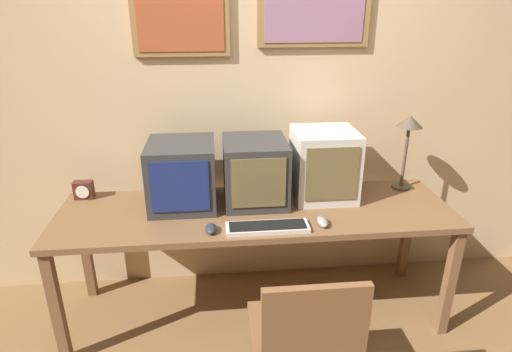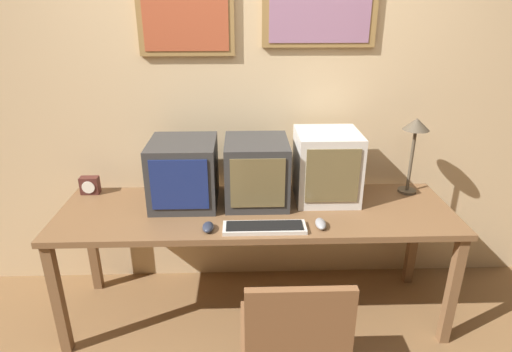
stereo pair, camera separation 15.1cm
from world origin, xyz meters
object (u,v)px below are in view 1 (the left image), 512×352
(monitor_center, at_px, (255,171))
(desk_lamp, at_px, (409,131))
(monitor_right, at_px, (324,164))
(keyboard_main, at_px, (267,227))
(mouse_near_keyboard, at_px, (323,222))
(monitor_left, at_px, (182,174))
(desk_clock, at_px, (84,190))
(mouse_far_corner, at_px, (211,229))

(monitor_center, xyz_separation_m, desk_lamp, (0.97, 0.09, 0.20))
(monitor_center, relative_size, monitor_right, 0.97)
(monitor_right, height_order, keyboard_main, monitor_right)
(mouse_near_keyboard, relative_size, desk_lamp, 0.24)
(keyboard_main, xyz_separation_m, mouse_near_keyboard, (0.31, 0.02, 0.01))
(monitor_left, distance_m, mouse_near_keyboard, 0.86)
(keyboard_main, distance_m, desk_clock, 1.19)
(monitor_left, distance_m, monitor_right, 0.86)
(desk_clock, height_order, desk_lamp, desk_lamp)
(monitor_right, height_order, mouse_near_keyboard, monitor_right)
(mouse_near_keyboard, relative_size, desk_clock, 1.03)
(mouse_near_keyboard, bearing_deg, monitor_left, 156.17)
(mouse_near_keyboard, height_order, desk_lamp, desk_lamp)
(desk_clock, bearing_deg, monitor_left, -13.04)
(monitor_center, distance_m, monitor_right, 0.42)
(monitor_left, xyz_separation_m, mouse_far_corner, (0.16, -0.36, -0.17))
(monitor_center, bearing_deg, keyboard_main, -85.23)
(monitor_right, relative_size, desk_lamp, 0.87)
(desk_lamp, bearing_deg, desk_clock, 178.80)
(monitor_right, bearing_deg, keyboard_main, -135.40)
(monitor_center, xyz_separation_m, monitor_right, (0.42, 0.02, 0.02))
(monitor_left, relative_size, desk_clock, 3.64)
(monitor_right, bearing_deg, desk_clock, 175.67)
(monitor_center, bearing_deg, desk_clock, 172.76)
(monitor_right, xyz_separation_m, keyboard_main, (-0.39, -0.39, -0.20))
(keyboard_main, distance_m, mouse_near_keyboard, 0.31)
(desk_lamp, bearing_deg, mouse_near_keyboard, -145.17)
(desk_clock, bearing_deg, monitor_center, -7.24)
(monitor_right, distance_m, desk_lamp, 0.58)
(monitor_right, relative_size, mouse_near_keyboard, 3.61)
(mouse_far_corner, relative_size, desk_lamp, 0.22)
(monitor_right, relative_size, mouse_far_corner, 4.01)
(keyboard_main, relative_size, mouse_far_corner, 4.23)
(monitor_left, relative_size, monitor_right, 0.98)
(mouse_near_keyboard, bearing_deg, monitor_center, 133.94)
(monitor_left, relative_size, desk_lamp, 0.85)
(monitor_left, bearing_deg, monitor_center, 1.31)
(monitor_center, relative_size, mouse_far_corner, 3.91)
(monitor_left, distance_m, mouse_far_corner, 0.43)
(monitor_center, distance_m, mouse_far_corner, 0.49)
(monitor_right, distance_m, keyboard_main, 0.59)
(monitor_center, height_order, monitor_right, monitor_right)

